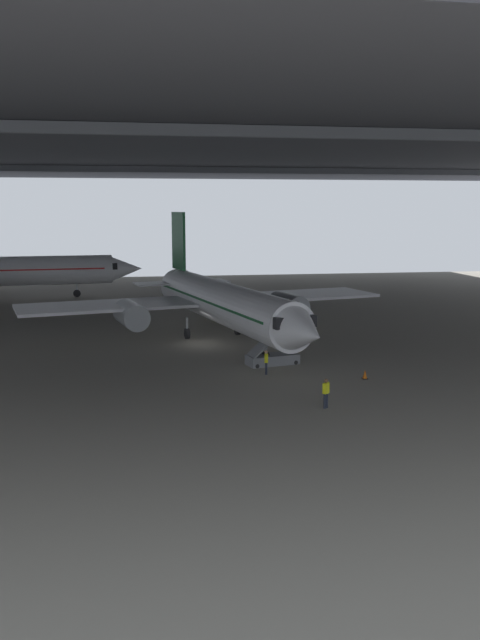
{
  "coord_description": "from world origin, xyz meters",
  "views": [
    {
      "loc": [
        -6.12,
        -52.27,
        10.78
      ],
      "look_at": [
        1.84,
        -3.34,
        2.42
      ],
      "focal_mm": 37.04,
      "sensor_mm": 36.0,
      "label": 1
    }
  ],
  "objects_px": {
    "crew_worker_near_nose": "(326,391)",
    "boarding_stairs": "(273,354)",
    "airplane_main": "(220,302)",
    "crew_worker_by_stairs": "(266,361)",
    "baggage_tug": "(223,315)",
    "traffic_cone_orange": "(365,374)"
  },
  "relations": [
    {
      "from": "crew_worker_by_stairs",
      "to": "baggage_tug",
      "type": "height_order",
      "value": "crew_worker_by_stairs"
    },
    {
      "from": "crew_worker_by_stairs",
      "to": "traffic_cone_orange",
      "type": "relative_size",
      "value": 2.7
    },
    {
      "from": "boarding_stairs",
      "to": "baggage_tug",
      "type": "relative_size",
      "value": 1.78
    },
    {
      "from": "airplane_main",
      "to": "boarding_stairs",
      "type": "relative_size",
      "value": 7.35
    },
    {
      "from": "boarding_stairs",
      "to": "crew_worker_near_nose",
      "type": "distance_m",
      "value": 10.67
    },
    {
      "from": "boarding_stairs",
      "to": "crew_worker_by_stairs",
      "type": "distance_m",
      "value": 2.98
    },
    {
      "from": "baggage_tug",
      "to": "airplane_main",
      "type": "bearing_deg",
      "value": -98.97
    },
    {
      "from": "crew_worker_by_stairs",
      "to": "traffic_cone_orange",
      "type": "height_order",
      "value": "crew_worker_by_stairs"
    },
    {
      "from": "crew_worker_near_nose",
      "to": "boarding_stairs",
      "type": "bearing_deg",
      "value": 93.52
    },
    {
      "from": "airplane_main",
      "to": "traffic_cone_orange",
      "type": "relative_size",
      "value": 54.59
    },
    {
      "from": "airplane_main",
      "to": "traffic_cone_orange",
      "type": "bearing_deg",
      "value": -61.29
    },
    {
      "from": "traffic_cone_orange",
      "to": "baggage_tug",
      "type": "bearing_deg",
      "value": 103.89
    },
    {
      "from": "baggage_tug",
      "to": "crew_worker_by_stairs",
      "type": "bearing_deg",
      "value": -90.26
    },
    {
      "from": "crew_worker_near_nose",
      "to": "crew_worker_by_stairs",
      "type": "bearing_deg",
      "value": 102.32
    },
    {
      "from": "airplane_main",
      "to": "traffic_cone_orange",
      "type": "height_order",
      "value": "airplane_main"
    },
    {
      "from": "boarding_stairs",
      "to": "traffic_cone_orange",
      "type": "bearing_deg",
      "value": -44.77
    },
    {
      "from": "traffic_cone_orange",
      "to": "baggage_tug",
      "type": "relative_size",
      "value": 0.24
    },
    {
      "from": "airplane_main",
      "to": "crew_worker_by_stairs",
      "type": "height_order",
      "value": "airplane_main"
    },
    {
      "from": "crew_worker_by_stairs",
      "to": "baggage_tug",
      "type": "distance_m",
      "value": 21.84
    },
    {
      "from": "crew_worker_by_stairs",
      "to": "boarding_stairs",
      "type": "bearing_deg",
      "value": 69.02
    },
    {
      "from": "boarding_stairs",
      "to": "traffic_cone_orange",
      "type": "xyz_separation_m",
      "value": [
        4.97,
        -4.93,
        -0.42
      ]
    },
    {
      "from": "boarding_stairs",
      "to": "baggage_tug",
      "type": "height_order",
      "value": "boarding_stairs"
    }
  ]
}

